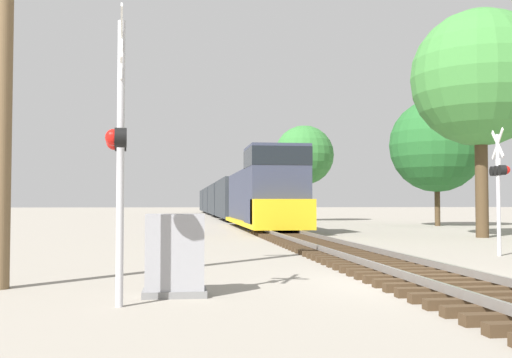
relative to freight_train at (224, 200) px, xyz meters
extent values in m
plane|color=gray|center=(0.00, -55.40, -1.96)|extent=(400.00, 400.00, 0.00)
cube|color=#42301E|center=(0.00, -58.10, -1.88)|extent=(2.60, 0.22, 0.16)
cube|color=#42301E|center=(0.00, -57.50, -1.88)|extent=(2.60, 0.22, 0.16)
cube|color=#42301E|center=(0.00, -56.90, -1.88)|extent=(2.60, 0.22, 0.16)
cube|color=#42301E|center=(0.00, -56.30, -1.88)|extent=(2.60, 0.22, 0.16)
cube|color=#42301E|center=(0.00, -55.70, -1.88)|extent=(2.60, 0.22, 0.16)
cube|color=#42301E|center=(0.00, -55.10, -1.88)|extent=(2.60, 0.22, 0.16)
cube|color=#42301E|center=(0.00, -54.50, -1.88)|extent=(2.60, 0.22, 0.16)
cube|color=#42301E|center=(0.00, -53.90, -1.88)|extent=(2.60, 0.22, 0.16)
cube|color=#42301E|center=(0.00, -53.30, -1.88)|extent=(2.60, 0.22, 0.16)
cube|color=#42301E|center=(0.00, -52.70, -1.88)|extent=(2.60, 0.22, 0.16)
cube|color=#42301E|center=(0.00, -52.10, -1.88)|extent=(2.60, 0.22, 0.16)
cube|color=#42301E|center=(0.00, -51.50, -1.88)|extent=(2.60, 0.22, 0.16)
cube|color=#42301E|center=(0.00, -50.90, -1.88)|extent=(2.60, 0.22, 0.16)
cube|color=#42301E|center=(0.00, -50.30, -1.88)|extent=(2.60, 0.22, 0.16)
cube|color=#42301E|center=(0.00, -49.70, -1.88)|extent=(2.60, 0.22, 0.16)
cube|color=#42301E|center=(0.00, -49.10, -1.88)|extent=(2.60, 0.22, 0.16)
cube|color=#42301E|center=(0.00, -48.50, -1.88)|extent=(2.60, 0.22, 0.16)
cube|color=#42301E|center=(0.00, -47.90, -1.88)|extent=(2.60, 0.22, 0.16)
cube|color=#42301E|center=(0.00, -47.30, -1.88)|extent=(2.60, 0.22, 0.16)
cube|color=#42301E|center=(0.00, -46.70, -1.88)|extent=(2.60, 0.22, 0.16)
cube|color=#42301E|center=(0.00, -46.10, -1.88)|extent=(2.60, 0.22, 0.16)
cube|color=#42301E|center=(0.00, -45.50, -1.88)|extent=(2.60, 0.22, 0.16)
cube|color=#42301E|center=(0.00, -44.90, -1.88)|extent=(2.60, 0.22, 0.16)
cube|color=#42301E|center=(0.00, -44.30, -1.88)|extent=(2.60, 0.22, 0.16)
cube|color=#42301E|center=(0.00, -43.70, -1.88)|extent=(2.60, 0.22, 0.16)
cube|color=#42301E|center=(0.00, -43.10, -1.88)|extent=(2.60, 0.22, 0.16)
cube|color=#42301E|center=(0.00, -42.50, -1.88)|extent=(2.60, 0.22, 0.16)
cube|color=#42301E|center=(0.00, -41.90, -1.88)|extent=(2.60, 0.22, 0.16)
cube|color=#42301E|center=(0.00, -41.30, -1.88)|extent=(2.60, 0.22, 0.16)
cube|color=#42301E|center=(0.00, -40.70, -1.88)|extent=(2.60, 0.22, 0.16)
cube|color=#42301E|center=(0.00, -40.10, -1.88)|extent=(2.60, 0.22, 0.16)
cube|color=#42301E|center=(0.00, -39.50, -1.88)|extent=(2.60, 0.22, 0.16)
cube|color=#42301E|center=(0.00, -38.90, -1.88)|extent=(2.60, 0.22, 0.16)
cube|color=#42301E|center=(0.00, -38.30, -1.88)|extent=(2.60, 0.22, 0.16)
cube|color=#42301E|center=(0.00, -37.70, -1.88)|extent=(2.60, 0.22, 0.16)
cube|color=#42301E|center=(0.00, -37.10, -1.88)|extent=(2.60, 0.22, 0.16)
cube|color=#42301E|center=(0.00, -36.50, -1.88)|extent=(2.60, 0.22, 0.16)
cube|color=#42301E|center=(0.00, -35.90, -1.88)|extent=(2.60, 0.22, 0.16)
cube|color=slate|center=(-0.72, -55.40, -1.72)|extent=(0.07, 160.00, 0.15)
cube|color=slate|center=(0.72, -55.40, -1.72)|extent=(0.07, 160.00, 0.15)
cube|color=#33384C|center=(0.00, -27.63, 0.01)|extent=(2.53, 12.17, 3.31)
cube|color=#33384C|center=(0.00, -36.14, 0.47)|extent=(2.98, 3.82, 4.24)
cube|color=black|center=(0.00, -36.14, 1.98)|extent=(3.01, 3.86, 0.93)
cube|color=gold|center=(0.00, -38.06, -0.91)|extent=(2.98, 1.74, 1.48)
cube|color=gold|center=(0.00, -30.23, -1.53)|extent=(3.04, 17.04, 0.24)
cube|color=black|center=(0.00, -35.88, -1.46)|extent=(1.58, 2.20, 1.00)
cube|color=black|center=(0.00, -24.58, -1.46)|extent=(1.58, 2.20, 1.00)
cube|color=#2D3338|center=(0.00, -12.85, 0.05)|extent=(2.83, 13.75, 3.40)
cube|color=black|center=(0.00, -17.32, -1.51)|extent=(1.58, 2.20, 0.90)
cube|color=black|center=(0.00, -8.38, -1.51)|extent=(1.58, 2.20, 0.90)
cube|color=#2D3338|center=(0.00, 2.72, 0.05)|extent=(2.83, 13.75, 3.40)
cube|color=black|center=(0.00, -1.74, -1.51)|extent=(1.58, 2.20, 0.90)
cube|color=black|center=(0.00, 7.19, -1.51)|extent=(1.58, 2.20, 0.90)
cube|color=#2D3338|center=(0.00, 18.30, 0.05)|extent=(2.83, 13.75, 3.40)
cube|color=black|center=(0.00, 13.83, -1.51)|extent=(1.58, 2.20, 0.90)
cube|color=black|center=(0.00, 22.77, -1.51)|extent=(1.58, 2.20, 0.90)
cube|color=#2D3338|center=(0.00, 33.87, 0.05)|extent=(2.83, 13.75, 3.40)
cube|color=black|center=(0.00, 29.40, -1.51)|extent=(1.58, 2.20, 0.90)
cube|color=black|center=(0.00, 38.34, -1.51)|extent=(1.58, 2.20, 0.90)
cylinder|color=#B7B7BC|center=(-5.89, -57.25, 0.29)|extent=(0.12, 0.12, 4.49)
cube|color=white|center=(-5.89, -57.25, 2.23)|extent=(0.12, 0.93, 0.93)
cube|color=white|center=(-5.89, -57.25, 2.23)|extent=(0.12, 0.93, 0.93)
cube|color=black|center=(-5.89, -57.25, 0.64)|extent=(0.14, 0.86, 0.06)
cylinder|color=black|center=(-5.93, -56.90, 0.64)|extent=(0.21, 0.31, 0.30)
sphere|color=red|center=(-6.03, -56.91, 0.64)|extent=(0.26, 0.26, 0.26)
cylinder|color=black|center=(-5.86, -57.60, 0.64)|extent=(0.21, 0.31, 0.30)
sphere|color=red|center=(-5.96, -57.61, 0.64)|extent=(0.26, 0.26, 0.26)
cube|color=white|center=(-5.89, -57.25, 1.68)|extent=(0.06, 0.32, 0.20)
cylinder|color=#B7B7BC|center=(4.70, -49.60, -0.10)|extent=(0.12, 0.12, 3.72)
cube|color=white|center=(4.70, -49.60, 1.46)|extent=(0.17, 0.92, 0.93)
cube|color=white|center=(4.70, -49.60, 1.46)|extent=(0.17, 0.92, 0.93)
cube|color=black|center=(4.70, -49.60, 0.64)|extent=(0.19, 0.86, 0.06)
cylinder|color=black|center=(4.64, -49.94, 0.64)|extent=(0.22, 0.32, 0.30)
sphere|color=red|center=(4.74, -49.96, 0.64)|extent=(0.26, 0.26, 0.26)
cylinder|color=black|center=(4.70, -49.60, 0.64)|extent=(0.22, 0.32, 0.30)
sphere|color=red|center=(4.80, -49.61, 0.64)|extent=(0.26, 0.26, 0.26)
cylinder|color=black|center=(4.75, -49.25, 0.64)|extent=(0.22, 0.32, 0.30)
sphere|color=red|center=(4.85, -49.27, 0.64)|extent=(0.26, 0.26, 0.26)
cube|color=white|center=(4.70, -49.60, 0.91)|extent=(0.08, 0.32, 0.20)
cube|color=slate|center=(-5.05, -56.27, -1.90)|extent=(1.10, 0.71, 0.12)
cube|color=#939399|center=(-5.05, -56.27, -1.19)|extent=(1.00, 0.64, 1.30)
cylinder|color=brown|center=(-8.31, -54.98, 2.76)|extent=(0.34, 0.34, 9.43)
cylinder|color=#473521|center=(8.98, -40.53, 0.82)|extent=(0.59, 0.59, 5.55)
sphere|color=#3D7F38|center=(8.98, -40.53, 5.51)|extent=(6.40, 6.40, 6.40)
cylinder|color=#473521|center=(12.89, -26.96, -0.12)|extent=(0.38, 0.38, 3.68)
sphere|color=#236028|center=(12.89, -26.96, 3.68)|extent=(6.56, 6.56, 6.56)
cylinder|color=brown|center=(6.08, -14.34, 0.19)|extent=(0.54, 0.54, 4.30)
sphere|color=#337533|center=(6.08, -14.34, 3.93)|extent=(5.31, 5.31, 5.31)
camera|label=1|loc=(-4.97, -66.78, -0.34)|focal=42.00mm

